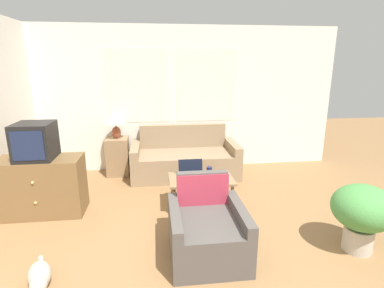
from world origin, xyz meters
TOP-DOWN VIEW (x-y plane):
  - wall_back at (-0.00, 3.49)m, footprint 5.98×0.06m
  - couch at (0.10, 3.05)m, footprint 1.86×0.86m
  - armchair at (0.10, 0.70)m, footprint 0.77×0.84m
  - tv_dresser at (-1.91, 1.83)m, footprint 1.06×0.52m
  - television at (-1.91, 1.83)m, footprint 0.45×0.47m
  - side_table at (-1.08, 3.20)m, footprint 0.39×0.39m
  - table_lamp at (-1.08, 3.20)m, footprint 0.36×0.36m
  - coffee_table at (0.19, 1.73)m, footprint 0.87×0.55m
  - laptop at (0.07, 1.81)m, footprint 0.34×0.26m
  - cup_navy at (0.18, 1.55)m, footprint 0.07×0.07m
  - cup_yellow at (0.33, 1.88)m, footprint 0.08×0.08m
  - cup_white at (0.53, 1.64)m, footprint 0.08×0.08m
  - snack_bowl at (0.40, 1.70)m, footprint 0.15×0.15m
  - tv_remote at (0.48, 1.88)m, footprint 0.07×0.16m
  - potted_plant at (1.71, 0.55)m, footprint 0.63×0.63m
  - cat_black at (-1.47, 0.39)m, footprint 0.29×0.60m

SIDE VIEW (x-z plane):
  - cat_black at x=-1.47m, z-range 0.00..0.21m
  - armchair at x=0.10m, z-range -0.14..0.65m
  - couch at x=0.10m, z-range -0.16..0.69m
  - side_table at x=-1.08m, z-range 0.00..0.67m
  - coffee_table at x=0.19m, z-range 0.16..0.60m
  - tv_dresser at x=-1.91m, z-range 0.00..0.77m
  - tv_remote at x=0.48m, z-range 0.44..0.46m
  - potted_plant at x=1.71m, z-range 0.09..0.83m
  - snack_bowl at x=0.40m, z-range 0.44..0.50m
  - cup_white at x=0.53m, z-range 0.44..0.52m
  - cup_yellow at x=0.33m, z-range 0.44..0.53m
  - laptop at x=0.07m, z-range 0.38..0.59m
  - cup_navy at x=0.18m, z-range 0.44..0.55m
  - table_lamp at x=-1.08m, z-range 0.76..1.22m
  - television at x=-1.91m, z-range 0.77..1.23m
  - wall_back at x=0.00m, z-range 0.01..2.61m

